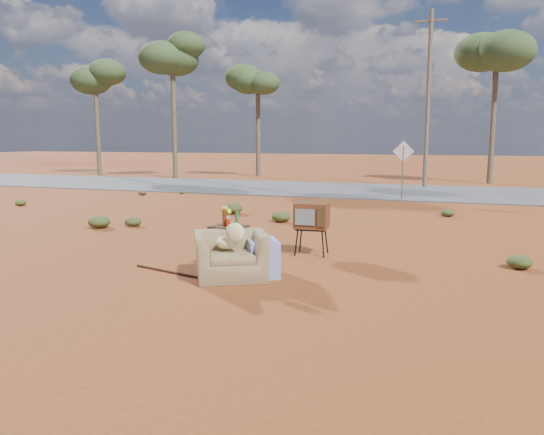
% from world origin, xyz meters
% --- Properties ---
extents(ground, '(140.00, 140.00, 0.00)m').
position_xyz_m(ground, '(0.00, 0.00, 0.00)').
color(ground, brown).
rests_on(ground, ground).
extents(highway, '(140.00, 7.00, 0.04)m').
position_xyz_m(highway, '(0.00, 15.00, 0.02)').
color(highway, '#565659').
rests_on(highway, ground).
extents(dirt_mound, '(26.00, 18.00, 2.00)m').
position_xyz_m(dirt_mound, '(-30.00, 34.00, 0.00)').
color(dirt_mound, '#974124').
rests_on(dirt_mound, ground).
extents(armchair, '(1.50, 1.41, 1.01)m').
position_xyz_m(armchair, '(0.05, -0.37, 0.47)').
color(armchair, olive).
rests_on(armchair, ground).
extents(tv_unit, '(0.67, 0.56, 1.03)m').
position_xyz_m(tv_unit, '(0.76, 1.71, 0.76)').
color(tv_unit, black).
rests_on(tv_unit, ground).
extents(side_table, '(0.63, 0.63, 1.06)m').
position_xyz_m(side_table, '(-0.36, 0.20, 0.78)').
color(side_table, '#3C2216').
rests_on(side_table, ground).
extents(rusty_bar, '(1.60, 0.48, 0.04)m').
position_xyz_m(rusty_bar, '(-1.12, -0.49, 0.02)').
color(rusty_bar, '#4F2915').
rests_on(rusty_bar, ground).
extents(road_sign, '(0.78, 0.06, 2.19)m').
position_xyz_m(road_sign, '(1.50, 12.00, 1.50)').
color(road_sign, brown).
rests_on(road_sign, ground).
extents(eucalyptus_far_left, '(3.20, 3.20, 7.10)m').
position_xyz_m(eucalyptus_far_left, '(-18.00, 20.00, 5.94)').
color(eucalyptus_far_left, brown).
rests_on(eucalyptus_far_left, ground).
extents(eucalyptus_left, '(3.20, 3.20, 8.10)m').
position_xyz_m(eucalyptus_left, '(-12.00, 19.00, 6.92)').
color(eucalyptus_left, brown).
rests_on(eucalyptus_left, ground).
extents(eucalyptus_near_left, '(3.20, 3.20, 6.60)m').
position_xyz_m(eucalyptus_near_left, '(-8.00, 22.00, 5.45)').
color(eucalyptus_near_left, brown).
rests_on(eucalyptus_near_left, ground).
extents(eucalyptus_center, '(3.20, 3.20, 7.60)m').
position_xyz_m(eucalyptus_center, '(5.00, 21.00, 6.43)').
color(eucalyptus_center, brown).
rests_on(eucalyptus_center, ground).
extents(utility_pole_center, '(1.40, 0.20, 8.00)m').
position_xyz_m(utility_pole_center, '(2.00, 17.50, 4.15)').
color(utility_pole_center, brown).
rests_on(utility_pole_center, ground).
extents(scrub_patch, '(17.49, 8.07, 0.33)m').
position_xyz_m(scrub_patch, '(-0.82, 4.41, 0.14)').
color(scrub_patch, '#424B21').
rests_on(scrub_patch, ground).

